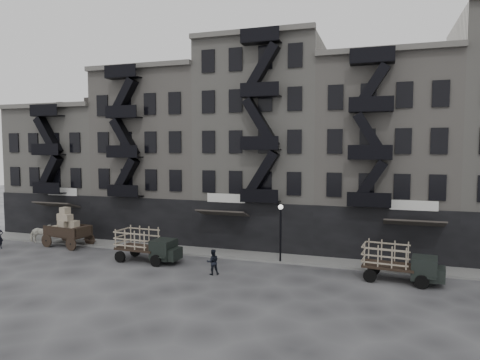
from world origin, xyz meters
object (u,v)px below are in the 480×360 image
(horse, at_px, (41,233))
(stake_truck_west, at_px, (147,243))
(stake_truck_east, at_px, (400,260))
(wagon, at_px, (67,224))
(pedestrian_mid, at_px, (213,262))

(horse, height_order, stake_truck_west, stake_truck_west)
(stake_truck_east, bearing_deg, stake_truck_west, -170.73)
(wagon, bearing_deg, stake_truck_east, 4.67)
(horse, xyz_separation_m, pedestrian_mid, (17.89, -4.09, 0.02))
(horse, distance_m, stake_truck_west, 12.39)
(wagon, distance_m, pedestrian_mid, 15.22)
(pedestrian_mid, bearing_deg, stake_truck_east, 160.53)
(horse, distance_m, pedestrian_mid, 18.35)
(pedestrian_mid, bearing_deg, wagon, -44.21)
(wagon, distance_m, stake_truck_west, 9.22)
(wagon, xyz_separation_m, pedestrian_mid, (14.73, -3.67, -1.05))
(horse, bearing_deg, stake_truck_west, -126.85)
(horse, distance_m, wagon, 3.36)
(horse, bearing_deg, wagon, -122.43)
(stake_truck_west, xyz_separation_m, stake_truck_east, (17.41, 0.73, -0.02))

